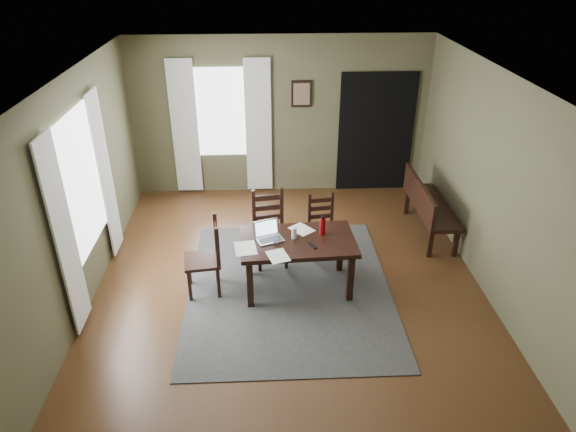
{
  "coord_description": "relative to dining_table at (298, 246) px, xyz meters",
  "views": [
    {
      "loc": [
        -0.27,
        -5.44,
        4.01
      ],
      "look_at": [
        0.0,
        0.3,
        0.9
      ],
      "focal_mm": 32.0,
      "sensor_mm": 36.0,
      "label": 1
    }
  ],
  "objects": [
    {
      "name": "computer_mouse",
      "position": [
        -0.27,
        -0.07,
        0.11
      ],
      "size": [
        0.07,
        0.11,
        0.04
      ],
      "primitive_type": "cube",
      "rotation": [
        0.0,
        0.0,
        -0.05
      ],
      "color": "#3F3F42",
      "rests_on": "dining_table"
    },
    {
      "name": "water_bottle",
      "position": [
        0.32,
        0.12,
        0.21
      ],
      "size": [
        0.08,
        0.08,
        0.26
      ],
      "rotation": [
        0.0,
        0.0,
        0.03
      ],
      "color": "#AD0D14",
      "rests_on": "dining_table"
    },
    {
      "name": "curtain_back_right",
      "position": [
        -0.49,
        2.94,
        0.56
      ],
      "size": [
        0.44,
        0.03,
        2.3
      ],
      "color": "silver",
      "rests_on": "ground"
    },
    {
      "name": "chair_back_right",
      "position": [
        0.41,
        0.84,
        -0.2
      ],
      "size": [
        0.43,
        0.43,
        0.88
      ],
      "rotation": [
        0.0,
        0.0,
        0.14
      ],
      "color": "black",
      "rests_on": "rug"
    },
    {
      "name": "dining_table",
      "position": [
        0.0,
        0.0,
        0.0
      ],
      "size": [
        1.47,
        0.93,
        0.71
      ],
      "rotation": [
        0.0,
        0.0,
        0.06
      ],
      "color": "black",
      "rests_on": "rug"
    },
    {
      "name": "ground",
      "position": [
        -0.11,
        -0.0,
        -0.64
      ],
      "size": [
        5.0,
        6.0,
        0.01
      ],
      "color": "#492C16"
    },
    {
      "name": "tv_remote",
      "position": [
        0.17,
        -0.16,
        0.1
      ],
      "size": [
        0.11,
        0.16,
        0.02
      ],
      "primitive_type": "cube",
      "rotation": [
        0.0,
        0.0,
        0.46
      ],
      "color": "black",
      "rests_on": "dining_table"
    },
    {
      "name": "chair_end",
      "position": [
        -1.14,
        -0.01,
        -0.14
      ],
      "size": [
        0.5,
        0.5,
        1.01
      ],
      "rotation": [
        0.0,
        0.0,
        -1.43
      ],
      "color": "black",
      "rests_on": "rug"
    },
    {
      "name": "window_left",
      "position": [
        -2.58,
        0.2,
        0.81
      ],
      "size": [
        0.01,
        1.3,
        1.7
      ],
      "color": "white",
      "rests_on": "ground"
    },
    {
      "name": "laptop",
      "position": [
        -0.37,
        0.05,
        0.15
      ],
      "size": [
        0.39,
        0.35,
        0.22
      ],
      "rotation": [
        0.0,
        0.0,
        0.37
      ],
      "color": "#B7B7BC",
      "rests_on": "dining_table"
    },
    {
      "name": "chair_back_left",
      "position": [
        -0.34,
        0.65,
        -0.13
      ],
      "size": [
        0.51,
        0.51,
        1.03
      ],
      "rotation": [
        0.0,
        0.0,
        0.14
      ],
      "color": "black",
      "rests_on": "rug"
    },
    {
      "name": "drinking_glass",
      "position": [
        -0.04,
        0.04,
        0.16
      ],
      "size": [
        0.08,
        0.08,
        0.15
      ],
      "primitive_type": "cylinder",
      "rotation": [
        0.0,
        0.0,
        0.16
      ],
      "color": "silver",
      "rests_on": "dining_table"
    },
    {
      "name": "curtain_back_left",
      "position": [
        -1.73,
        2.94,
        0.56
      ],
      "size": [
        0.44,
        0.03,
        2.3
      ],
      "color": "silver",
      "rests_on": "ground"
    },
    {
      "name": "doorway_back",
      "position": [
        1.54,
        2.97,
        0.41
      ],
      "size": [
        1.3,
        0.03,
        2.1
      ],
      "color": "black",
      "rests_on": "ground"
    },
    {
      "name": "paper_c",
      "position": [
        0.07,
        0.25,
        0.09
      ],
      "size": [
        0.36,
        0.37,
        0.0
      ],
      "primitive_type": "cube",
      "rotation": [
        0.0,
        0.0,
        0.68
      ],
      "color": "white",
      "rests_on": "dining_table"
    },
    {
      "name": "room_shell",
      "position": [
        -0.11,
        -0.0,
        1.17
      ],
      "size": [
        5.02,
        6.02,
        2.71
      ],
      "color": "brown",
      "rests_on": "ground"
    },
    {
      "name": "rug",
      "position": [
        -0.11,
        -0.0,
        -0.63
      ],
      "size": [
        2.6,
        3.2,
        0.01
      ],
      "color": "#393939",
      "rests_on": "ground"
    },
    {
      "name": "framed_picture",
      "position": [
        0.24,
        2.96,
        1.11
      ],
      "size": [
        0.34,
        0.03,
        0.44
      ],
      "color": "black",
      "rests_on": "ground"
    },
    {
      "name": "curtain_left_near",
      "position": [
        -2.55,
        -0.62,
        0.56
      ],
      "size": [
        0.03,
        0.48,
        2.3
      ],
      "color": "silver",
      "rests_on": "ground"
    },
    {
      "name": "curtain_left_far",
      "position": [
        -2.55,
        1.02,
        0.56
      ],
      "size": [
        0.03,
        0.48,
        2.3
      ],
      "color": "silver",
      "rests_on": "ground"
    },
    {
      "name": "window_back",
      "position": [
        -1.11,
        2.97,
        0.81
      ],
      "size": [
        1.0,
        0.01,
        1.5
      ],
      "color": "white",
      "rests_on": "ground"
    },
    {
      "name": "paper_a",
      "position": [
        -0.64,
        -0.17,
        0.09
      ],
      "size": [
        0.3,
        0.37,
        0.0
      ],
      "primitive_type": "cube",
      "rotation": [
        0.0,
        0.0,
        0.15
      ],
      "color": "white",
      "rests_on": "dining_table"
    },
    {
      "name": "paper_e",
      "position": [
        -0.26,
        -0.37,
        0.09
      ],
      "size": [
        0.31,
        0.35,
        0.0
      ],
      "primitive_type": "cube",
      "rotation": [
        0.0,
        0.0,
        0.31
      ],
      "color": "white",
      "rests_on": "dining_table"
    },
    {
      "name": "bench",
      "position": [
        2.04,
        1.31,
        -0.12
      ],
      "size": [
        0.49,
        1.52,
        0.86
      ],
      "rotation": [
        0.0,
        0.0,
        1.57
      ],
      "color": "black",
      "rests_on": "ground"
    }
  ]
}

